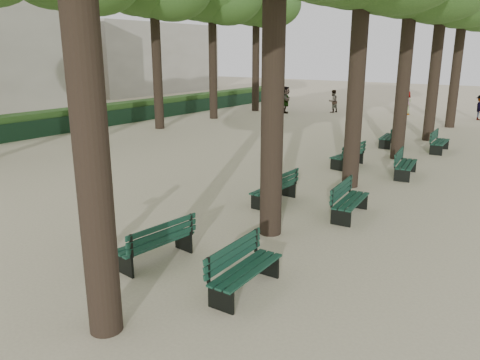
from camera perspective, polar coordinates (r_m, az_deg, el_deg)
The scene contains 17 objects.
ground at distance 10.26m, azimuth -12.63°, elevation -9.66°, with size 120.00×120.00×0.00m, color beige.
bench_left_0 at distance 10.05m, azimuth -10.24°, elevation -8.35°, with size 0.76×1.85×0.92m.
bench_left_1 at distance 13.63m, azimuth 4.17°, elevation -1.71°, with size 0.61×1.81×0.92m.
bench_left_2 at distance 18.38m, azimuth 12.94°, elevation 2.45°, with size 0.76×1.85×0.92m.
bench_left_3 at distance 22.87m, azimuth 17.61°, elevation 4.63°, with size 0.77×1.85×0.92m.
bench_right_0 at distance 8.75m, azimuth 0.72°, elevation -11.88°, with size 0.62×1.82×0.92m.
bench_right_1 at distance 12.84m, azimuth 13.29°, elevation -3.20°, with size 0.74×1.85×0.92m.
bench_right_2 at distance 17.48m, azimuth 19.54°, elevation 1.28°, with size 0.81×1.86×0.92m.
bench_right_3 at distance 22.32m, azimuth 23.15°, elevation 3.85°, with size 0.66×1.83×0.92m.
man_with_map at distance 10.38m, azimuth -17.04°, elevation -4.96°, with size 0.61×0.64×1.57m.
pedestrian_e at distance 33.80m, azimuth 5.61°, elevation 9.72°, with size 1.74×0.38×1.88m, color #262628.
pedestrian_b at distance 33.82m, azimuth 27.24°, elevation 7.87°, with size 1.04×0.32×1.61m, color #262628.
pedestrian_a at distance 34.58m, azimuth 11.26°, elevation 9.40°, with size 0.78×0.32×1.60m, color #262628.
pedestrian_d at distance 34.77m, azimuth 19.65°, elevation 8.85°, with size 0.79×0.32×1.62m, color #262628.
fence at distance 28.16m, azimuth -17.06°, elevation 6.97°, with size 0.08×42.00×0.90m, color black.
hedge at distance 28.69m, azimuth -17.96°, elevation 7.34°, with size 1.20×42.00×1.20m, color #224818.
building_far at distance 53.92m, azimuth -13.34°, elevation 14.24°, with size 12.00×16.00×7.00m, color #B7B2A3.
Camera 1 is at (7.00, -6.15, 4.29)m, focal length 35.00 mm.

